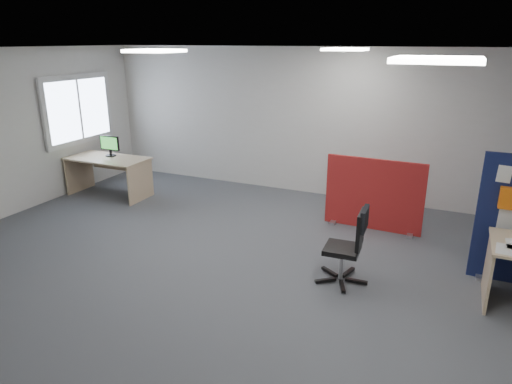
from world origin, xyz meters
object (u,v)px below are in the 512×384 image
(second_desk, at_px, (109,167))
(office_chair, at_px, (351,241))
(red_divider, at_px, (374,195))
(monitor_second, at_px, (110,145))

(second_desk, distance_m, office_chair, 5.11)
(second_desk, height_order, office_chair, office_chair)
(red_divider, xyz_separation_m, second_desk, (-4.83, -0.35, 0.00))
(second_desk, height_order, monitor_second, monitor_second)
(red_divider, xyz_separation_m, office_chair, (0.07, -1.81, -0.00))
(second_desk, relative_size, office_chair, 1.58)
(red_divider, distance_m, second_desk, 4.84)
(red_divider, bearing_deg, monitor_second, -175.13)
(office_chair, bearing_deg, second_desk, 160.67)
(second_desk, bearing_deg, office_chair, -16.62)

